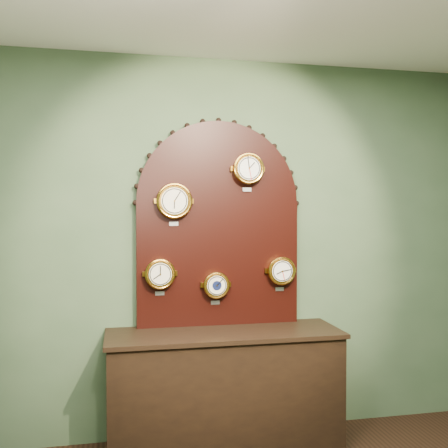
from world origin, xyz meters
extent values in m
plane|color=#425B3E|center=(0.00, 2.50, 1.40)|extent=(4.00, 0.00, 4.00)
cube|color=black|center=(0.00, 2.23, 0.40)|extent=(1.60, 0.50, 0.80)
cube|color=black|center=(0.00, 2.45, 1.28)|extent=(1.20, 0.06, 0.90)
cylinder|color=black|center=(0.00, 2.45, 1.73)|extent=(1.20, 0.06, 1.20)
cylinder|color=gold|center=(-0.33, 2.39, 1.74)|extent=(0.24, 0.08, 0.24)
torus|color=gold|center=(-0.33, 2.36, 1.74)|extent=(0.26, 0.02, 0.26)
cylinder|color=#F1E7CC|center=(-0.33, 2.35, 1.74)|extent=(0.19, 0.01, 0.19)
cube|color=#BABAC1|center=(-0.33, 2.42, 1.58)|extent=(0.07, 0.01, 0.03)
cylinder|color=gold|center=(0.21, 2.39, 1.98)|extent=(0.21, 0.08, 0.21)
torus|color=gold|center=(0.21, 2.36, 1.98)|extent=(0.23, 0.02, 0.23)
cylinder|color=white|center=(0.21, 2.35, 1.98)|extent=(0.17, 0.01, 0.17)
cube|color=#BABAC1|center=(0.21, 2.42, 1.83)|extent=(0.07, 0.01, 0.03)
cylinder|color=gold|center=(-0.44, 2.39, 1.23)|extent=(0.20, 0.08, 0.20)
torus|color=gold|center=(-0.44, 2.36, 1.23)|extent=(0.22, 0.02, 0.22)
cylinder|color=#F1E7CC|center=(-0.44, 2.35, 1.23)|extent=(0.16, 0.01, 0.16)
cube|color=#BABAC1|center=(-0.44, 2.42, 1.08)|extent=(0.07, 0.01, 0.03)
cylinder|color=gold|center=(-0.03, 2.39, 1.13)|extent=(0.18, 0.08, 0.18)
torus|color=gold|center=(-0.03, 2.36, 1.13)|extent=(0.19, 0.02, 0.19)
cylinder|color=#F1E7CC|center=(-0.03, 2.35, 1.13)|extent=(0.14, 0.01, 0.14)
cube|color=#BABAC1|center=(-0.03, 2.42, 1.00)|extent=(0.07, 0.01, 0.03)
cylinder|color=#0D153A|center=(-0.03, 2.35, 1.13)|extent=(0.07, 0.00, 0.07)
cylinder|color=gold|center=(0.46, 2.39, 1.23)|extent=(0.20, 0.08, 0.20)
torus|color=gold|center=(0.46, 2.36, 1.23)|extent=(0.21, 0.02, 0.21)
cylinder|color=white|center=(0.46, 2.35, 1.23)|extent=(0.16, 0.01, 0.16)
cube|color=#BABAC1|center=(0.46, 2.42, 1.08)|extent=(0.06, 0.01, 0.03)
camera|label=1|loc=(-0.71, -1.19, 1.67)|focal=40.32mm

